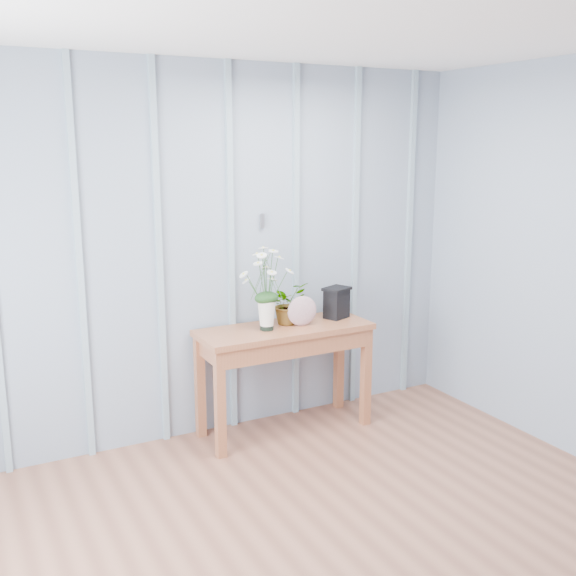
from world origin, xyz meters
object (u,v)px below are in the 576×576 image
sideboard (285,343)px  carved_box (337,302)px  felt_disc_vessel (302,311)px  daisy_vase (266,278)px

sideboard → carved_box: carved_box is taller
carved_box → felt_disc_vessel: bearing=-167.6°
daisy_vase → sideboard: bearing=5.0°
sideboard → daisy_vase: bearing=-175.0°
felt_disc_vessel → carved_box: (0.32, 0.07, 0.01)m
daisy_vase → carved_box: 0.63m
sideboard → felt_disc_vessel: 0.25m
sideboard → felt_disc_vessel: felt_disc_vessel is taller
sideboard → felt_disc_vessel: size_ratio=5.73×
sideboard → felt_disc_vessel: bearing=-16.0°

